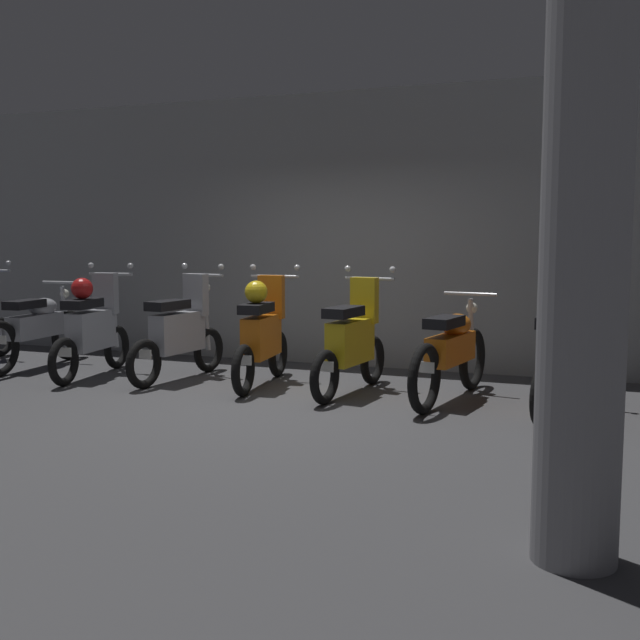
% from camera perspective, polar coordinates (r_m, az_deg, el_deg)
% --- Properties ---
extents(ground_plane, '(80.00, 80.00, 0.00)m').
position_cam_1_polar(ground_plane, '(7.50, -3.28, -6.18)').
color(ground_plane, '#424244').
extents(back_wall, '(17.21, 0.30, 3.36)m').
position_cam_1_polar(back_wall, '(9.67, 2.85, 6.63)').
color(back_wall, gray).
rests_on(back_wall, ground).
extents(motorbike_slot_1, '(0.56, 1.95, 1.03)m').
position_cam_1_polar(motorbike_slot_1, '(10.07, -20.12, -0.54)').
color(motorbike_slot_1, black).
rests_on(motorbike_slot_1, ground).
extents(motorbike_slot_2, '(0.59, 1.68, 1.29)m').
position_cam_1_polar(motorbike_slot_2, '(9.22, -16.43, -0.52)').
color(motorbike_slot_2, black).
rests_on(motorbike_slot_2, ground).
extents(motorbike_slot_3, '(0.59, 1.68, 1.29)m').
position_cam_1_polar(motorbike_slot_3, '(8.81, -10.27, -0.93)').
color(motorbike_slot_3, black).
rests_on(motorbike_slot_3, ground).
extents(motorbike_slot_4, '(0.59, 1.68, 1.29)m').
position_cam_1_polar(motorbike_slot_4, '(8.33, -4.27, -0.97)').
color(motorbike_slot_4, black).
rests_on(motorbike_slot_4, ground).
extents(motorbike_slot_5, '(0.59, 1.68, 1.29)m').
position_cam_1_polar(motorbike_slot_5, '(7.91, 2.37, -1.63)').
color(motorbike_slot_5, black).
rests_on(motorbike_slot_5, ground).
extents(motorbike_slot_6, '(0.56, 1.94, 1.03)m').
position_cam_1_polar(motorbike_slot_6, '(7.66, 9.65, -2.27)').
color(motorbike_slot_6, black).
rests_on(motorbike_slot_6, ground).
extents(motorbike_slot_7, '(0.58, 1.67, 1.29)m').
position_cam_1_polar(motorbike_slot_7, '(7.33, 17.24, -2.22)').
color(motorbike_slot_7, black).
rests_on(motorbike_slot_7, ground).
extents(support_pillar, '(0.42, 0.42, 3.36)m').
position_cam_1_polar(support_pillar, '(3.91, 18.96, 6.91)').
color(support_pillar, gray).
rests_on(support_pillar, ground).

